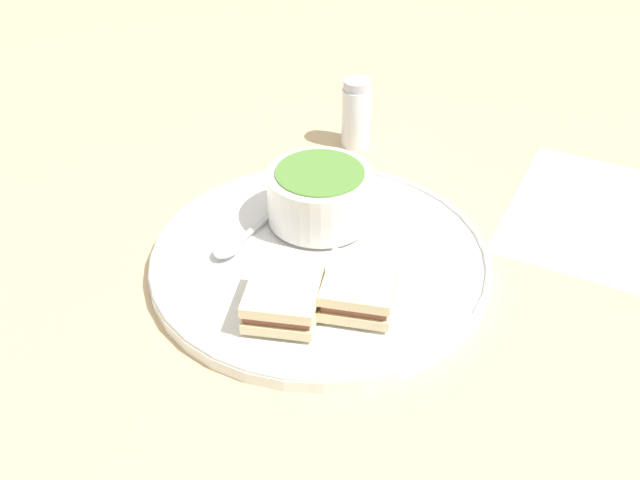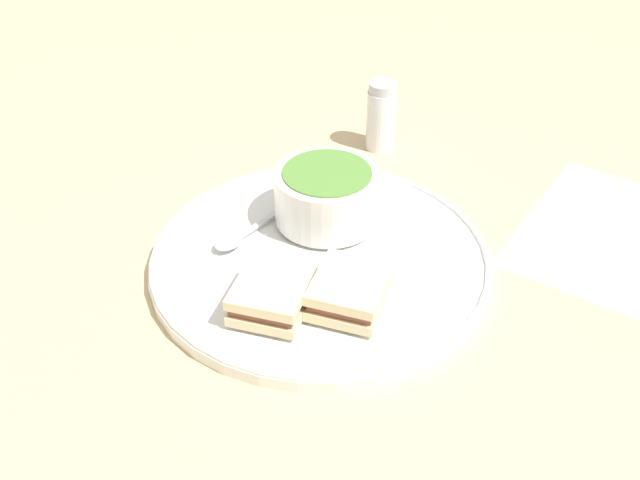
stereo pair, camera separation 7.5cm
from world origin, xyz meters
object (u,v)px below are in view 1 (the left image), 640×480
Objects in this scene: soup_bowl at (320,195)px; salt_shaker at (356,114)px; sandwich_half_near at (284,298)px; sandwich_half_far at (360,288)px; spoon at (233,244)px.

soup_bowl is 1.25× the size of salt_shaker.
salt_shaker is (0.18, -0.30, 0.01)m from sandwich_half_near.
sandwich_half_near is 0.07m from sandwich_half_far.
soup_bowl is 1.13× the size of sandwich_half_near.
sandwich_half_far is (-0.12, 0.07, -0.01)m from soup_bowl.
spoon is 1.20× the size of sandwich_half_near.
soup_bowl is at bearing 120.36° from salt_shaker.
salt_shaker is at bearing -59.64° from soup_bowl.
soup_bowl is 0.11m from spoon.
soup_bowl is 0.14m from sandwich_half_far.
sandwich_half_near is 1.01× the size of sandwich_half_far.
soup_bowl reaches higher than sandwich_half_near.
sandwich_half_far is at bearing 89.52° from spoon.
spoon is at bearing 104.85° from salt_shaker.
spoon is 0.28m from salt_shaker.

